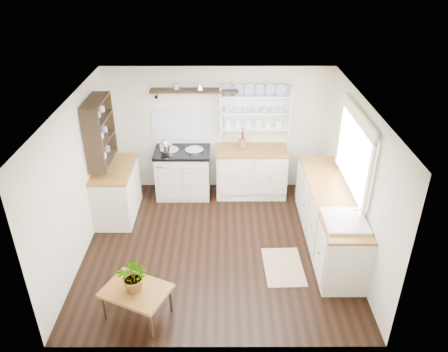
{
  "coord_description": "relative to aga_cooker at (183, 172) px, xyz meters",
  "views": [
    {
      "loc": [
        0.09,
        -5.4,
        4.21
      ],
      "look_at": [
        0.1,
        0.25,
        1.1
      ],
      "focal_mm": 35.0,
      "sensor_mm": 36.0,
      "label": 1
    }
  ],
  "objects": [
    {
      "name": "window",
      "position": [
        2.59,
        -1.42,
        1.11
      ],
      "size": [
        0.08,
        1.55,
        1.22
      ],
      "color": "white",
      "rests_on": "wall_right"
    },
    {
      "name": "belfast_sink",
      "position": [
        2.34,
        -2.22,
        0.35
      ],
      "size": [
        0.55,
        0.6,
        0.45
      ],
      "color": "white",
      "rests_on": "right_cabinets"
    },
    {
      "name": "wall_back",
      "position": [
        0.64,
        0.33,
        0.7
      ],
      "size": [
        4.0,
        0.02,
        2.3
      ],
      "primitive_type": "cube",
      "color": "beige",
      "rests_on": "ground"
    },
    {
      "name": "wall_left",
      "position": [
        -1.36,
        -1.57,
        0.7
      ],
      "size": [
        0.02,
        3.8,
        2.3
      ],
      "primitive_type": "cube",
      "color": "beige",
      "rests_on": "ground"
    },
    {
      "name": "plate_rack",
      "position": [
        1.29,
        0.29,
        1.11
      ],
      "size": [
        1.2,
        0.22,
        0.9
      ],
      "color": "white",
      "rests_on": "wall_back"
    },
    {
      "name": "floor_rug",
      "position": [
        1.6,
        -2.07,
        -0.44
      ],
      "size": [
        0.58,
        0.87,
        0.02
      ],
      "primitive_type": "cube",
      "rotation": [
        0.0,
        0.0,
        0.03
      ],
      "color": "#8E7253",
      "rests_on": "floor"
    },
    {
      "name": "high_shelf",
      "position": [
        0.24,
        0.21,
        1.46
      ],
      "size": [
        1.5,
        0.29,
        0.16
      ],
      "color": "black",
      "rests_on": "wall_back"
    },
    {
      "name": "center_table",
      "position": [
        -0.34,
        -2.97,
        -0.07
      ],
      "size": [
        0.94,
        0.83,
        0.43
      ],
      "rotation": [
        0.0,
        0.0,
        -0.43
      ],
      "color": "brown",
      "rests_on": "floor"
    },
    {
      "name": "kettle",
      "position": [
        -0.28,
        -0.12,
        0.59
      ],
      "size": [
        0.18,
        0.18,
        0.22
      ],
      "primitive_type": null,
      "color": "silver",
      "rests_on": "aga_cooker"
    },
    {
      "name": "wall_right",
      "position": [
        2.64,
        -1.57,
        0.7
      ],
      "size": [
        0.02,
        3.8,
        2.3
      ],
      "primitive_type": "cube",
      "color": "beige",
      "rests_on": "ground"
    },
    {
      "name": "potted_plant",
      "position": [
        -0.34,
        -2.97,
        0.19
      ],
      "size": [
        0.42,
        0.38,
        0.43
      ],
      "primitive_type": "imported",
      "rotation": [
        0.0,
        0.0,
        -0.1
      ],
      "color": "#3F7233",
      "rests_on": "center_table"
    },
    {
      "name": "utensil_crock",
      "position": [
        1.06,
        0.11,
        0.53
      ],
      "size": [
        0.12,
        0.12,
        0.15
      ],
      "primitive_type": "cylinder",
      "color": "brown",
      "rests_on": "back_cabinets"
    },
    {
      "name": "back_cabinets",
      "position": [
        1.24,
        0.03,
        0.01
      ],
      "size": [
        1.27,
        0.63,
        0.9
      ],
      "color": "silver",
      "rests_on": "floor"
    },
    {
      "name": "left_cabinets",
      "position": [
        -1.06,
        -0.67,
        0.01
      ],
      "size": [
        0.62,
        1.13,
        0.9
      ],
      "color": "silver",
      "rests_on": "floor"
    },
    {
      "name": "right_cabinets",
      "position": [
        2.34,
        -1.47,
        0.01
      ],
      "size": [
        0.62,
        2.43,
        0.9
      ],
      "color": "silver",
      "rests_on": "floor"
    },
    {
      "name": "left_shelving",
      "position": [
        -1.2,
        -0.67,
        1.1
      ],
      "size": [
        0.28,
        0.8,
        1.05
      ],
      "primitive_type": "cube",
      "color": "black",
      "rests_on": "wall_left"
    },
    {
      "name": "floor",
      "position": [
        0.64,
        -1.57,
        -0.45
      ],
      "size": [
        4.0,
        3.8,
        0.01
      ],
      "primitive_type": "cube",
      "color": "black",
      "rests_on": "ground"
    },
    {
      "name": "aga_cooker",
      "position": [
        0.0,
        0.0,
        0.0
      ],
      "size": [
        0.99,
        0.69,
        0.91
      ],
      "color": "beige",
      "rests_on": "floor"
    },
    {
      "name": "ceiling",
      "position": [
        0.64,
        -1.57,
        1.85
      ],
      "size": [
        4.0,
        3.8,
        0.01
      ],
      "primitive_type": "cube",
      "color": "white",
      "rests_on": "wall_back"
    }
  ]
}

